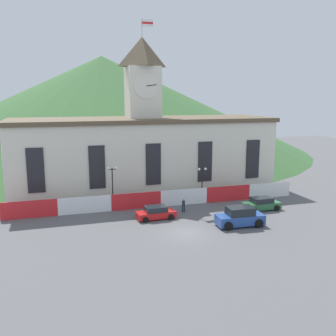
% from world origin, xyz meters
% --- Properties ---
extents(ground_plane, '(160.00, 160.00, 0.00)m').
position_xyz_m(ground_plane, '(0.00, 0.00, 0.00)').
color(ground_plane, '#565659').
extents(civic_building, '(37.58, 11.95, 24.28)m').
position_xyz_m(civic_building, '(0.00, 19.17, 5.94)').
color(civic_building, silver).
rests_on(civic_building, ground).
extents(banner_fence, '(37.36, 0.12, 2.03)m').
position_xyz_m(banner_fence, '(0.00, 9.88, 1.01)').
color(banner_fence, red).
rests_on(banner_fence, ground).
extents(hillside_backdrop, '(103.79, 103.79, 23.96)m').
position_xyz_m(hillside_backdrop, '(0.00, 64.91, 11.98)').
color(hillside_backdrop, '#386033').
rests_on(hillside_backdrop, ground).
extents(street_lamp_center, '(1.26, 0.36, 5.28)m').
position_xyz_m(street_lamp_center, '(-5.85, 10.99, 3.81)').
color(street_lamp_center, black).
rests_on(street_lamp_center, ground).
extents(street_lamp_far_right, '(1.26, 0.36, 4.49)m').
position_xyz_m(street_lamp_far_right, '(6.01, 10.99, 3.31)').
color(street_lamp_far_right, black).
rests_on(street_lamp_far_right, ground).
extents(car_blue_van, '(5.19, 2.57, 2.10)m').
position_xyz_m(car_blue_van, '(6.16, 0.52, 0.96)').
color(car_blue_van, '#284C99').
rests_on(car_blue_van, ground).
extents(car_red_sedan, '(4.49, 2.32, 1.45)m').
position_xyz_m(car_red_sedan, '(-1.81, 5.50, 0.67)').
color(car_red_sedan, red).
rests_on(car_red_sedan, ground).
extents(car_green_wagon, '(4.62, 2.16, 1.55)m').
position_xyz_m(car_green_wagon, '(11.50, 5.09, 0.72)').
color(car_green_wagon, '#2D663D').
rests_on(car_green_wagon, ground).
extents(pedestrian, '(0.47, 0.47, 1.68)m').
position_xyz_m(pedestrian, '(2.01, 6.93, 0.92)').
color(pedestrian, '#282D3D').
rests_on(pedestrian, ground).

